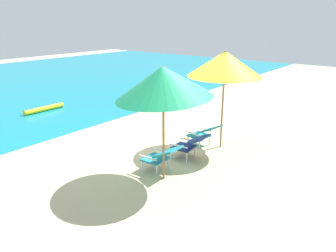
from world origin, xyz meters
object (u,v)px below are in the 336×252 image
(beach_umbrella_right, at_px, (225,64))
(swim_buoy, at_px, (44,109))
(lounge_chair_center, at_px, (190,144))
(lounge_chair_left, at_px, (161,156))
(lounge_chair_right, at_px, (204,133))
(beach_umbrella_left, at_px, (163,82))

(beach_umbrella_right, bearing_deg, swim_buoy, 97.77)
(lounge_chair_center, bearing_deg, beach_umbrella_right, -9.42)
(lounge_chair_left, height_order, lounge_chair_right, same)
(swim_buoy, relative_size, beach_umbrella_left, 0.56)
(swim_buoy, bearing_deg, beach_umbrella_right, -82.23)
(lounge_chair_center, bearing_deg, swim_buoy, 87.98)
(lounge_chair_left, relative_size, lounge_chair_center, 0.96)
(lounge_chair_right, distance_m, beach_umbrella_right, 1.92)
(lounge_chair_right, distance_m, beach_umbrella_left, 2.81)
(lounge_chair_left, distance_m, beach_umbrella_right, 2.91)
(lounge_chair_left, relative_size, lounge_chair_right, 0.96)
(beach_umbrella_left, bearing_deg, lounge_chair_right, 8.91)
(swim_buoy, xyz_separation_m, beach_umbrella_left, (-1.49, -7.05, 2.05))
(lounge_chair_center, distance_m, beach_umbrella_right, 2.23)
(swim_buoy, height_order, lounge_chair_right, lounge_chair_right)
(swim_buoy, relative_size, lounge_chair_right, 1.71)
(lounge_chair_center, xyz_separation_m, beach_umbrella_right, (1.21, -0.20, 1.86))
(lounge_chair_center, height_order, beach_umbrella_left, beach_umbrella_left)
(lounge_chair_left, distance_m, beach_umbrella_left, 1.78)
(lounge_chair_left, relative_size, beach_umbrella_right, 0.33)
(lounge_chair_left, bearing_deg, beach_umbrella_right, -7.35)
(beach_umbrella_left, xyz_separation_m, beach_umbrella_right, (2.45, -0.03, 0.11))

